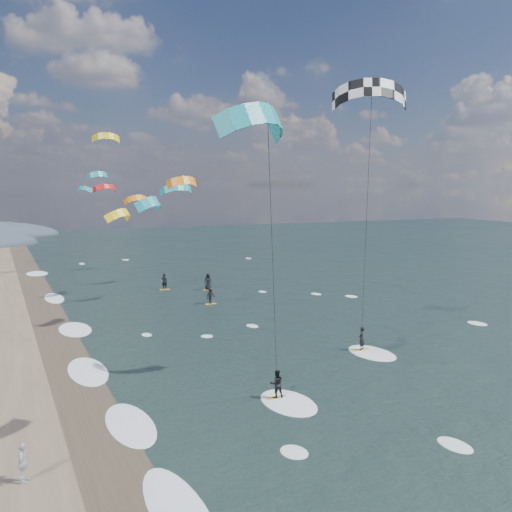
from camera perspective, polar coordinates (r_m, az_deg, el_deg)
name	(u,v)px	position (r m, az deg, el deg)	size (l,w,h in m)	color
ground	(384,434)	(28.25, 12.70, -16.97)	(260.00, 260.00, 0.00)	black
wet_sand_strip	(85,401)	(32.65, -16.76, -13.71)	(3.00, 240.00, 0.00)	#382D23
kitesurfer_near_a	(371,153)	(33.47, 11.47, 10.09)	(7.77, 9.07, 17.53)	gold
kitesurfer_near_b	(274,227)	(24.88, 1.84, 2.91)	(6.95, 8.72, 15.15)	gold
far_kitesurfers	(200,287)	(59.62, -5.65, -3.12)	(5.40, 10.13, 1.82)	gold
bg_kite_field	(126,184)	(73.45, -12.87, 7.04)	(10.78, 64.91, 10.01)	orange
shoreline_surf	(93,372)	(37.25, -15.96, -11.06)	(2.40, 79.40, 0.11)	white
beach_walker	(23,463)	(25.04, -22.28, -18.62)	(0.93, 0.39, 1.59)	silver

